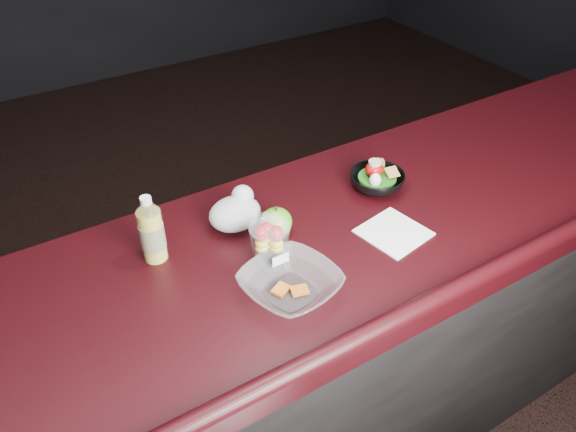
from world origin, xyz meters
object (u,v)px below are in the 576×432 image
Objects in this scene: green_apple at (276,222)px; lemonade_bottle at (152,233)px; snack_bowl at (377,180)px; takeout_bowl at (290,284)px; fruit_cup at (270,241)px.

lemonade_bottle is at bearing 166.13° from green_apple.
green_apple is 0.36m from snack_bowl.
lemonade_bottle is 0.37m from takeout_bowl.
fruit_cup is 0.13m from green_apple.
fruit_cup is at bearing 84.23° from takeout_bowl.
snack_bowl is 0.76× the size of takeout_bowl.
snack_bowl is (0.44, 0.12, -0.04)m from fruit_cup.
fruit_cup reaches higher than green_apple.
lemonade_bottle is 0.71× the size of takeout_bowl.
snack_bowl reaches higher than takeout_bowl.
snack_bowl reaches higher than green_apple.
snack_bowl is at bearing 27.98° from takeout_bowl.
green_apple reaches higher than takeout_bowl.
takeout_bowl is (-0.09, -0.21, -0.01)m from green_apple.
fruit_cup is 1.67× the size of green_apple.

